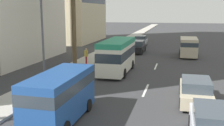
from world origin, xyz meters
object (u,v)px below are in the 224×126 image
Objects in this scene: car_third at (138,47)px; street_lamp at (44,27)px; car_lead at (196,91)px; van_fifth at (189,46)px; minibus_second at (117,55)px; van_sixth at (60,94)px; pedestrian_near_lamp at (86,55)px; car_seventh at (141,41)px.

car_third is 20.66m from street_lamp.
car_lead is 17.76m from van_fifth.
minibus_second is 1.46× the size of car_third.
street_lamp is at bearing -9.94° from car_third.
van_sixth is at bearing 124.05° from car_lead.
van_sixth is at bearing 162.57° from van_fifth.
car_lead is at bearing 43.42° from minibus_second.
minibus_second is at bearing 178.26° from van_sixth.
car_third is (19.73, 6.60, 0.04)m from car_lead.
van_sixth reaches higher than pedestrian_near_lamp.
car_lead is 0.96× the size of van_fifth.
van_fifth is at bearing 148.10° from minibus_second.
street_lamp is (-26.92, 2.94, 3.81)m from car_seventh.
van_fifth is 0.91× the size of van_sixth.
van_fifth is 11.49m from car_seventh.
van_sixth reaches higher than car_lead.
minibus_second is 1.30× the size of van_sixth.
car_seventh is at bearing -175.37° from car_third.
van_sixth is at bearing -1.74° from minibus_second.
van_fifth reaches higher than car_lead.
van_sixth is at bearing -69.17° from pedestrian_near_lamp.
minibus_second is 0.95× the size of street_lamp.
street_lamp is (-20.00, 3.50, 3.83)m from car_third.
minibus_second is at bearing -25.69° from street_lamp.
car_third is at bearing -9.94° from street_lamp.
pedestrian_near_lamp is (-10.22, 3.95, 0.29)m from car_third.
van_fifth is at bearing -0.26° from car_lead.
car_third is 2.89× the size of pedestrian_near_lamp.
street_lamp is at bearing -80.70° from pedestrian_near_lamp.
van_sixth is at bearing -0.86° from car_third.
minibus_second is 4.21× the size of pedestrian_near_lamp.
car_lead is 1.04× the size of car_seventh.
van_fifth is 13.45m from pedestrian_near_lamp.
van_sixth reaches higher than car_third.
minibus_second reaches higher than car_lead.
street_lamp is at bearing -144.78° from van_sixth.
van_fifth is (10.76, -6.70, -0.32)m from minibus_second.
minibus_second is 1.42× the size of van_fifth.
van_fifth is 23.54m from van_sixth.
minibus_second is at bearing 1.59° from car_seventh.
car_lead is 8.44m from van_sixth.
car_seventh is at bearing 85.55° from pedestrian_near_lamp.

